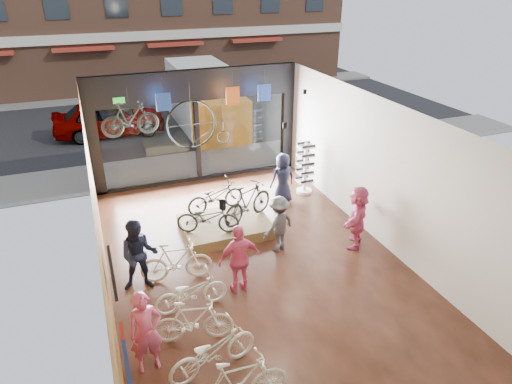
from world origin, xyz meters
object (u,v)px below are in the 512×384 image
display_bike_left (208,218)px  display_bike_mid (248,202)px  box_truck (208,101)px  customer_3 (279,224)px  display_platform (226,226)px  penny_farthing (202,125)px  sunglasses_rack (305,168)px  customer_0 (146,332)px  floor_bike_2 (213,351)px  customer_2 (240,259)px  street_car (109,118)px  floor_bike_1 (239,383)px  display_bike_right (216,196)px  floor_bike_3 (194,321)px  customer_1 (139,255)px  customer_5 (357,216)px  customer_4 (283,178)px  floor_bike_4 (191,292)px  hung_bike (130,119)px  floor_bike_5 (176,262)px

display_bike_left → display_bike_mid: 1.25m
box_truck → customer_3: size_ratio=4.60×
display_platform → display_bike_mid: bearing=-10.0°
display_bike_mid → penny_farthing: (-0.66, 2.16, 1.65)m
display_bike_left → sunglasses_rack: 4.19m
sunglasses_rack → customer_0: bearing=-149.0°
floor_bike_2 → customer_2: bearing=-43.9°
street_car → customer_2: (1.78, -12.40, 0.04)m
floor_bike_1 → display_bike_right: bearing=-10.7°
floor_bike_3 → display_platform: 4.24m
floor_bike_2 → display_bike_left: bearing=-27.4°
floor_bike_1 → customer_1: size_ratio=0.98×
box_truck → customer_5: size_ratio=4.10×
display_platform → display_bike_left: size_ratio=1.45×
floor_bike_1 → display_bike_right: size_ratio=0.98×
street_car → customer_4: bearing=-152.7°
display_platform → customer_4: customer_4 is taller
customer_3 → street_car: bearing=-97.0°
display_platform → display_bike_mid: size_ratio=1.32×
display_bike_mid → customer_0: bearing=113.0°
customer_2 → customer_5: size_ratio=0.98×
display_bike_left → customer_1: bearing=146.6°
floor_bike_3 → display_bike_mid: 4.46m
customer_4 → floor_bike_4: bearing=42.3°
customer_2 → customer_4: size_ratio=1.04×
box_truck → display_bike_right: size_ratio=4.04×
floor_bike_3 → customer_0: (-0.94, -0.38, 0.36)m
box_truck → floor_bike_3: bearing=-106.8°
floor_bike_1 → display_bike_right: display_bike_right is taller
customer_5 → sunglasses_rack: bearing=-143.5°
sunglasses_rack → floor_bike_3: bearing=-146.1°
display_platform → display_bike_right: bearing=94.5°
floor_bike_2 → customer_4: (3.92, 5.76, 0.35)m
customer_4 → hung_bike: size_ratio=1.03×
hung_bike → customer_4: bearing=-105.1°
floor_bike_1 → customer_2: 3.12m
display_bike_right → customer_2: 3.39m
customer_3 → customer_4: (1.21, 2.47, 0.05)m
floor_bike_2 → customer_5: (4.70, 2.76, 0.40)m
customer_5 → sunglasses_rack: 3.38m
floor_bike_5 → customer_3: bearing=-73.5°
box_truck → customer_0: 13.80m
floor_bike_3 → floor_bike_5: floor_bike_5 is taller
floor_bike_3 → sunglasses_rack: sunglasses_rack is taller
street_car → floor_bike_4: 12.64m
street_car → floor_bike_3: (0.43, -13.57, -0.33)m
box_truck → display_bike_right: (-2.02, -8.04, -0.63)m
box_truck → penny_farthing: size_ratio=3.84×
box_truck → customer_4: bearing=-88.1°
customer_5 → street_car: bearing=-116.3°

